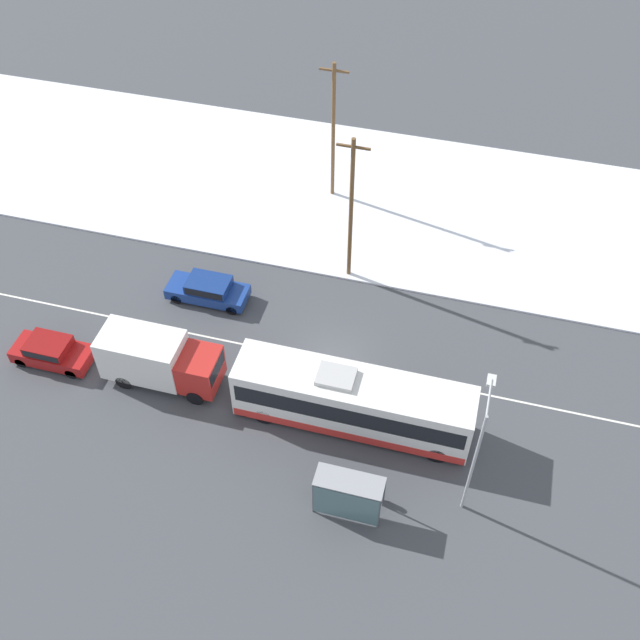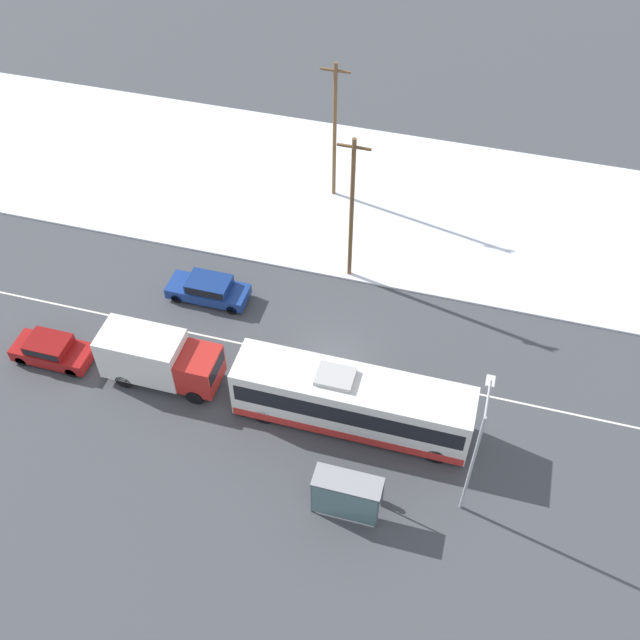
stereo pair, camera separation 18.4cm
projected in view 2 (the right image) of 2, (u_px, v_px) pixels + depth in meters
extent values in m
plane|color=#424449|center=(331.00, 363.00, 40.00)|extent=(120.00, 120.00, 0.00)
cube|color=silver|center=(386.00, 201.00, 49.22)|extent=(80.00, 15.66, 0.12)
cube|color=silver|center=(331.00, 363.00, 40.00)|extent=(60.00, 0.12, 0.00)
cube|color=white|center=(352.00, 401.00, 36.14)|extent=(11.62, 2.55, 2.94)
cube|color=black|center=(352.00, 396.00, 35.88)|extent=(11.16, 2.57, 1.12)
cube|color=red|center=(351.00, 415.00, 37.02)|extent=(11.51, 2.57, 0.53)
cube|color=#B2B2B2|center=(335.00, 377.00, 35.12)|extent=(1.80, 1.40, 0.24)
cylinder|color=black|center=(436.00, 455.00, 35.52)|extent=(1.00, 0.28, 1.00)
cylinder|color=black|center=(443.00, 417.00, 37.00)|extent=(1.00, 0.28, 1.00)
cylinder|color=black|center=(263.00, 415.00, 37.07)|extent=(1.00, 0.28, 1.00)
cylinder|color=black|center=(277.00, 380.00, 38.55)|extent=(1.00, 0.28, 1.00)
cube|color=silver|center=(143.00, 353.00, 38.16)|extent=(4.22, 2.30, 2.50)
cube|color=red|center=(200.00, 369.00, 37.82)|extent=(1.90, 2.18, 1.95)
cube|color=black|center=(216.00, 368.00, 37.36)|extent=(0.06, 1.96, 0.86)
cylinder|color=black|center=(195.00, 397.00, 37.90)|extent=(0.90, 0.26, 0.90)
cylinder|color=black|center=(209.00, 367.00, 39.23)|extent=(0.90, 0.26, 0.90)
cylinder|color=black|center=(124.00, 381.00, 38.60)|extent=(0.90, 0.26, 0.90)
cylinder|color=black|center=(141.00, 352.00, 39.94)|extent=(0.90, 0.26, 0.90)
cube|color=navy|center=(208.00, 291.00, 42.87)|extent=(4.65, 1.80, 0.65)
cube|color=navy|center=(209.00, 284.00, 42.41)|extent=(2.42, 1.66, 0.56)
cube|color=black|center=(209.00, 284.00, 42.40)|extent=(2.22, 1.69, 0.45)
cylinder|color=black|center=(177.00, 298.00, 42.82)|extent=(0.64, 0.22, 0.64)
cylinder|color=black|center=(188.00, 279.00, 43.85)|extent=(0.64, 0.22, 0.64)
cylinder|color=black|center=(232.00, 309.00, 42.22)|extent=(0.64, 0.22, 0.64)
cylinder|color=black|center=(242.00, 290.00, 43.25)|extent=(0.64, 0.22, 0.64)
cube|color=maroon|center=(53.00, 352.00, 39.73)|extent=(4.23, 1.80, 0.72)
cube|color=maroon|center=(48.00, 344.00, 39.29)|extent=(2.20, 1.66, 0.53)
cube|color=black|center=(48.00, 344.00, 39.28)|extent=(2.02, 1.69, 0.42)
cylinder|color=black|center=(71.00, 372.00, 39.16)|extent=(0.64, 0.22, 0.64)
cylinder|color=black|center=(86.00, 350.00, 40.19)|extent=(0.64, 0.22, 0.64)
cylinder|color=black|center=(21.00, 361.00, 39.68)|extent=(0.64, 0.22, 0.64)
cylinder|color=black|center=(37.00, 339.00, 40.71)|extent=(0.64, 0.22, 0.64)
cylinder|color=#23232D|center=(361.00, 489.00, 34.45)|extent=(0.11, 0.11, 0.74)
cylinder|color=#23232D|center=(366.00, 490.00, 34.40)|extent=(0.11, 0.11, 0.74)
cube|color=#19478C|center=(364.00, 482.00, 33.93)|extent=(0.39, 0.21, 0.61)
sphere|color=tan|center=(365.00, 477.00, 33.61)|extent=(0.26, 0.26, 0.26)
cylinder|color=#19478C|center=(359.00, 481.00, 34.00)|extent=(0.10, 0.10, 0.58)
cylinder|color=#19478C|center=(370.00, 483.00, 33.91)|extent=(0.10, 0.10, 0.58)
cube|color=gray|center=(348.00, 482.00, 32.43)|extent=(3.08, 1.20, 0.06)
cube|color=slate|center=(344.00, 506.00, 32.91)|extent=(2.96, 0.04, 2.16)
cylinder|color=#474C51|center=(318.00, 477.00, 33.95)|extent=(0.08, 0.08, 2.34)
cylinder|color=#474C51|center=(383.00, 493.00, 33.41)|extent=(0.08, 0.08, 2.34)
cylinder|color=#474C51|center=(311.00, 498.00, 33.22)|extent=(0.08, 0.08, 2.34)
cylinder|color=#474C51|center=(377.00, 515.00, 32.68)|extent=(0.08, 0.08, 2.34)
cylinder|color=#9EA3A8|center=(472.00, 466.00, 31.63)|extent=(0.14, 0.14, 7.06)
cylinder|color=#9EA3A8|center=(488.00, 400.00, 29.79)|extent=(0.10, 1.99, 0.10)
cube|color=silver|center=(490.00, 382.00, 30.49)|extent=(0.36, 0.60, 0.16)
cylinder|color=brown|center=(352.00, 212.00, 41.09)|extent=(0.24, 0.24, 9.50)
cube|color=brown|center=(354.00, 147.00, 37.96)|extent=(1.80, 0.12, 0.12)
cylinder|color=brown|center=(335.00, 133.00, 46.31)|extent=(0.24, 0.24, 9.46)
cube|color=brown|center=(336.00, 71.00, 43.19)|extent=(1.80, 0.12, 0.12)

